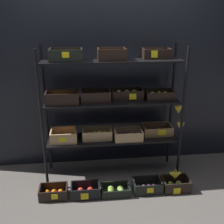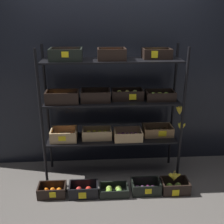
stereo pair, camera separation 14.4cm
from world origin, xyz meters
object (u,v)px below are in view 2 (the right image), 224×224
Objects in this scene: crate_ground_plum at (146,188)px; crate_ground_tangerine at (52,191)px; display_rack at (111,102)px; crate_ground_apple_green at (114,191)px; banana_bunch_loose at (174,176)px; crate_ground_apple_red at (84,191)px; crate_ground_rightmost_apple_green at (175,187)px.

crate_ground_tangerine is at bearing 179.71° from crate_ground_plum.
display_rack is at bearing 30.50° from crate_ground_tangerine.
crate_ground_apple_green is 0.99× the size of crate_ground_plum.
crate_ground_apple_green is 2.05× the size of banana_bunch_loose.
banana_bunch_loose reaches higher than crate_ground_tangerine.
crate_ground_tangerine is at bearing 177.37° from crate_ground_apple_red.
banana_bunch_loose is (1.04, 0.00, 0.14)m from crate_ground_apple_red.
crate_ground_rightmost_apple_green is at bearing 0.13° from crate_ground_apple_red.
display_rack reaches higher than crate_ground_rightmost_apple_green.
crate_ground_apple_red is 1.00× the size of crate_ground_apple_green.
banana_bunch_loose is (1.40, -0.01, 0.15)m from crate_ground_tangerine.
crate_ground_rightmost_apple_green is at bearing -31.03° from display_rack.
crate_ground_apple_green is (0.70, -0.02, -0.01)m from crate_ground_tangerine.
display_rack is 5.43× the size of crate_ground_rightmost_apple_green.
display_rack is 1.24m from crate_ground_rightmost_apple_green.
banana_bunch_loose is at bearing 172.54° from crate_ground_rightmost_apple_green.
crate_ground_plum is at bearing -48.38° from display_rack.
crate_ground_rightmost_apple_green is at bearing -7.46° from banana_bunch_loose.
crate_ground_plum is 0.34m from crate_ground_rightmost_apple_green.
banana_bunch_loose is at bearing -1.17° from crate_ground_plum.
display_rack is 1.07m from crate_ground_apple_red.
crate_ground_apple_red is 1.00× the size of crate_ground_plum.
crate_ground_apple_green is (0.34, -0.01, -0.01)m from crate_ground_apple_red.
crate_ground_apple_green is at bearing -1.86° from crate_ground_tangerine.
banana_bunch_loose reaches higher than crate_ground_apple_red.
crate_ground_plum is at bearing 2.69° from crate_ground_apple_green.
banana_bunch_loose reaches higher than crate_ground_plum.
display_rack is at bearing 51.31° from crate_ground_apple_red.
crate_ground_rightmost_apple_green is 1.97× the size of banana_bunch_loose.
crate_ground_plum is (0.37, -0.42, -0.92)m from display_rack.
crate_ground_apple_red is at bearing -179.75° from banana_bunch_loose.
banana_bunch_loose is at bearing 0.25° from crate_ground_apple_red.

